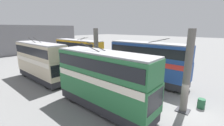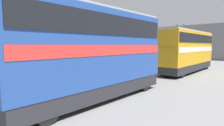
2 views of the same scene
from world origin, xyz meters
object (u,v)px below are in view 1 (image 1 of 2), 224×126
Objects in this scene: person_aisle_midway at (113,81)px; bus_left_near at (147,60)px; person_aisle_foreground at (158,88)px; bus_right_near at (103,78)px; bus_left_far at (78,51)px; person_by_left_row at (138,80)px; person_by_right_row at (127,97)px; bus_right_far at (41,59)px; oil_drum at (201,104)px.

bus_left_near is at bearing -16.40° from person_aisle_midway.
bus_right_near is at bearing 130.97° from person_aisle_foreground.
person_aisle_foreground is (-2.56, -5.46, -2.00)m from bus_right_near.
bus_left_far is 17.99m from person_aisle_foreground.
bus_right_near is 5.33× the size of person_aisle_foreground.
bus_left_far is (14.59, 0.00, -0.22)m from bus_left_near.
bus_left_near is 6.52× the size of person_aisle_midway.
person_by_left_row is at bearing 86.61° from bus_left_near.
person_aisle_midway is (5.20, 1.05, -0.13)m from person_aisle_foreground.
person_aisle_midway is (2.19, 4.21, -2.17)m from bus_left_near.
bus_right_near reaches higher than person_by_right_row.
bus_right_far is at bearing 87.00° from person_aisle_foreground.
bus_right_far is 11.30× the size of oil_drum.
person_aisle_foreground is (-17.61, 3.16, -1.82)m from bus_left_far.
bus_right_far is at bearing -0.00° from bus_right_near.
bus_right_far is at bearing 5.26° from person_by_right_row.
bus_right_far reaches higher than bus_left_far.
bus_left_near reaches higher than bus_right_far.
person_aisle_foreground reaches higher than person_by_right_row.
bus_left_near is at bearing -21.71° from oil_drum.
person_aisle_foreground is at bearing -159.10° from bus_right_far.
person_by_right_row is at bearing -120.22° from bus_right_near.
person_by_right_row is at bearing 157.46° from bus_left_far.
person_by_left_row reaches higher than oil_drum.
person_aisle_foreground is (-3.02, 3.16, -2.04)m from bus_left_near.
person_by_right_row is (-1.12, -1.92, -2.13)m from bus_right_near.
bus_left_near reaches higher than oil_drum.
person_aisle_foreground is at bearing -115.41° from person_by_right_row.
person_by_left_row is at bearing -6.29° from oil_drum.
oil_drum is (-6.46, -5.87, -2.51)m from bus_right_near.
person_by_right_row is 1.02× the size of person_by_left_row.
oil_drum is (-21.51, 2.75, -2.33)m from bus_left_far.
bus_left_near is at bearing 130.05° from person_by_left_row.
bus_left_far is at bearing -25.76° from person_by_right_row.
person_by_left_row is (-11.18, -6.65, -2.11)m from bus_right_far.
bus_left_near is 1.04× the size of bus_right_far.
bus_left_near reaches higher than bus_left_far.
bus_right_far is (11.30, 8.63, -0.08)m from bus_left_near.
bus_right_far reaches higher than person_by_right_row.
bus_right_far reaches higher than oil_drum.
bus_left_near is 14.60m from bus_left_far.
bus_left_far is at bearing -29.82° from bus_right_near.
person_by_right_row is (-3.76, 2.50, -0.01)m from person_aisle_midway.
bus_left_far is 1.16× the size of bus_right_far.
oil_drum is (-3.90, -0.41, -0.52)m from person_aisle_foreground.
person_aisle_foreground is at bearing -115.13° from bus_right_near.
bus_left_far is 7.34× the size of person_by_right_row.
person_aisle_midway reaches higher than person_by_right_row.
bus_right_far is 15.45m from person_aisle_foreground.
person_aisle_midway is (-12.41, 4.21, -1.94)m from bus_left_far.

